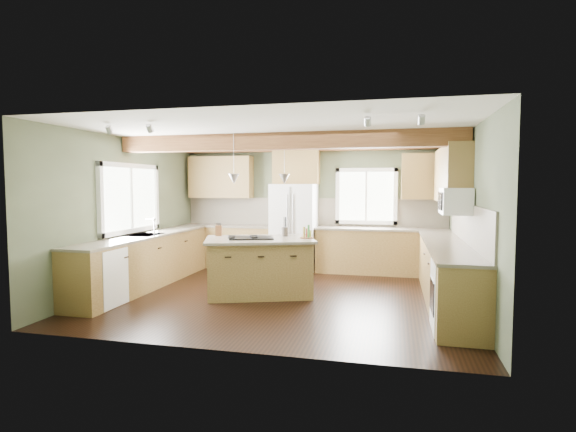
# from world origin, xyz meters

# --- Properties ---
(floor) EXTENTS (5.60, 5.60, 0.00)m
(floor) POSITION_xyz_m (0.00, 0.00, 0.00)
(floor) COLOR black
(floor) RESTS_ON ground
(ceiling) EXTENTS (5.60, 5.60, 0.00)m
(ceiling) POSITION_xyz_m (0.00, 0.00, 2.60)
(ceiling) COLOR silver
(ceiling) RESTS_ON wall_back
(wall_back) EXTENTS (5.60, 0.00, 5.60)m
(wall_back) POSITION_xyz_m (0.00, 2.50, 1.30)
(wall_back) COLOR #3F4732
(wall_back) RESTS_ON ground
(wall_left) EXTENTS (0.00, 5.00, 5.00)m
(wall_left) POSITION_xyz_m (-2.80, 0.00, 1.30)
(wall_left) COLOR #3F4732
(wall_left) RESTS_ON ground
(wall_right) EXTENTS (0.00, 5.00, 5.00)m
(wall_right) POSITION_xyz_m (2.80, 0.00, 1.30)
(wall_right) COLOR #3F4732
(wall_right) RESTS_ON ground
(ceiling_beam) EXTENTS (5.55, 0.26, 0.26)m
(ceiling_beam) POSITION_xyz_m (0.00, -0.01, 2.47)
(ceiling_beam) COLOR #4C2715
(ceiling_beam) RESTS_ON ceiling
(soffit_trim) EXTENTS (5.55, 0.20, 0.10)m
(soffit_trim) POSITION_xyz_m (0.00, 2.40, 2.54)
(soffit_trim) COLOR #4C2715
(soffit_trim) RESTS_ON ceiling
(backsplash_back) EXTENTS (5.58, 0.03, 0.58)m
(backsplash_back) POSITION_xyz_m (0.00, 2.48, 1.21)
(backsplash_back) COLOR brown
(backsplash_back) RESTS_ON wall_back
(backsplash_right) EXTENTS (0.03, 3.70, 0.58)m
(backsplash_right) POSITION_xyz_m (2.78, 0.05, 1.21)
(backsplash_right) COLOR brown
(backsplash_right) RESTS_ON wall_right
(base_cab_back_left) EXTENTS (2.02, 0.60, 0.88)m
(base_cab_back_left) POSITION_xyz_m (-1.79, 2.20, 0.44)
(base_cab_back_left) COLOR brown
(base_cab_back_left) RESTS_ON floor
(counter_back_left) EXTENTS (2.06, 0.64, 0.04)m
(counter_back_left) POSITION_xyz_m (-1.79, 2.20, 0.90)
(counter_back_left) COLOR #473F34
(counter_back_left) RESTS_ON base_cab_back_left
(base_cab_back_right) EXTENTS (2.62, 0.60, 0.88)m
(base_cab_back_right) POSITION_xyz_m (1.49, 2.20, 0.44)
(base_cab_back_right) COLOR brown
(base_cab_back_right) RESTS_ON floor
(counter_back_right) EXTENTS (2.66, 0.64, 0.04)m
(counter_back_right) POSITION_xyz_m (1.49, 2.20, 0.90)
(counter_back_right) COLOR #473F34
(counter_back_right) RESTS_ON base_cab_back_right
(base_cab_left) EXTENTS (0.60, 3.70, 0.88)m
(base_cab_left) POSITION_xyz_m (-2.50, 0.05, 0.44)
(base_cab_left) COLOR brown
(base_cab_left) RESTS_ON floor
(counter_left) EXTENTS (0.64, 3.74, 0.04)m
(counter_left) POSITION_xyz_m (-2.50, 0.05, 0.90)
(counter_left) COLOR #473F34
(counter_left) RESTS_ON base_cab_left
(base_cab_right) EXTENTS (0.60, 3.70, 0.88)m
(base_cab_right) POSITION_xyz_m (2.50, 0.05, 0.44)
(base_cab_right) COLOR brown
(base_cab_right) RESTS_ON floor
(counter_right) EXTENTS (0.64, 3.74, 0.04)m
(counter_right) POSITION_xyz_m (2.50, 0.05, 0.90)
(counter_right) COLOR #473F34
(counter_right) RESTS_ON base_cab_right
(upper_cab_back_left) EXTENTS (1.40, 0.35, 0.90)m
(upper_cab_back_left) POSITION_xyz_m (-1.99, 2.33, 1.95)
(upper_cab_back_left) COLOR brown
(upper_cab_back_left) RESTS_ON wall_back
(upper_cab_over_fridge) EXTENTS (0.96, 0.35, 0.70)m
(upper_cab_over_fridge) POSITION_xyz_m (-0.30, 2.33, 2.15)
(upper_cab_over_fridge) COLOR brown
(upper_cab_over_fridge) RESTS_ON wall_back
(upper_cab_right) EXTENTS (0.35, 2.20, 0.90)m
(upper_cab_right) POSITION_xyz_m (2.62, 0.90, 1.95)
(upper_cab_right) COLOR brown
(upper_cab_right) RESTS_ON wall_right
(upper_cab_back_corner) EXTENTS (0.90, 0.35, 0.90)m
(upper_cab_back_corner) POSITION_xyz_m (2.30, 2.33, 1.95)
(upper_cab_back_corner) COLOR brown
(upper_cab_back_corner) RESTS_ON wall_back
(window_left) EXTENTS (0.04, 1.60, 1.05)m
(window_left) POSITION_xyz_m (-2.78, 0.05, 1.55)
(window_left) COLOR white
(window_left) RESTS_ON wall_left
(window_back) EXTENTS (1.10, 0.04, 1.00)m
(window_back) POSITION_xyz_m (1.15, 2.48, 1.55)
(window_back) COLOR white
(window_back) RESTS_ON wall_back
(sink) EXTENTS (0.50, 0.65, 0.03)m
(sink) POSITION_xyz_m (-2.50, 0.05, 0.91)
(sink) COLOR #262628
(sink) RESTS_ON counter_left
(faucet) EXTENTS (0.02, 0.02, 0.28)m
(faucet) POSITION_xyz_m (-2.32, 0.05, 1.05)
(faucet) COLOR #B2B2B7
(faucet) RESTS_ON sink
(dishwasher) EXTENTS (0.60, 0.60, 0.84)m
(dishwasher) POSITION_xyz_m (-2.49, -1.25, 0.43)
(dishwasher) COLOR white
(dishwasher) RESTS_ON floor
(oven) EXTENTS (0.60, 0.72, 0.84)m
(oven) POSITION_xyz_m (2.49, -1.25, 0.43)
(oven) COLOR white
(oven) RESTS_ON floor
(microwave) EXTENTS (0.40, 0.70, 0.38)m
(microwave) POSITION_xyz_m (2.58, -0.05, 1.55)
(microwave) COLOR white
(microwave) RESTS_ON wall_right
(pendant_left) EXTENTS (0.18, 0.18, 0.16)m
(pendant_left) POSITION_xyz_m (-0.78, -0.14, 1.88)
(pendant_left) COLOR #B2B2B7
(pendant_left) RESTS_ON ceiling
(pendant_right) EXTENTS (0.18, 0.18, 0.16)m
(pendant_right) POSITION_xyz_m (-0.02, 0.12, 1.88)
(pendant_right) COLOR #B2B2B7
(pendant_right) RESTS_ON ceiling
(refrigerator) EXTENTS (0.90, 0.74, 1.80)m
(refrigerator) POSITION_xyz_m (-0.30, 2.12, 0.90)
(refrigerator) COLOR white
(refrigerator) RESTS_ON floor
(island) EXTENTS (1.86, 1.47, 0.88)m
(island) POSITION_xyz_m (-0.40, -0.01, 0.44)
(island) COLOR brown
(island) RESTS_ON floor
(island_top) EXTENTS (1.99, 1.61, 0.04)m
(island_top) POSITION_xyz_m (-0.40, -0.01, 0.90)
(island_top) COLOR #473F34
(island_top) RESTS_ON island
(cooktop) EXTENTS (0.82, 0.67, 0.02)m
(cooktop) POSITION_xyz_m (-0.53, -0.06, 0.93)
(cooktop) COLOR black
(cooktop) RESTS_ON island_top
(knife_block) EXTENTS (0.12, 0.10, 0.18)m
(knife_block) POSITION_xyz_m (-1.17, 0.16, 1.01)
(knife_block) COLOR brown
(knife_block) RESTS_ON island_top
(utensil_crock) EXTENTS (0.12, 0.12, 0.15)m
(utensil_crock) POSITION_xyz_m (-0.07, 0.38, 0.99)
(utensil_crock) COLOR #3E3731
(utensil_crock) RESTS_ON island_top
(bottle_tray) EXTENTS (0.28, 0.28, 0.20)m
(bottle_tray) POSITION_xyz_m (0.34, 0.20, 1.02)
(bottle_tray) COLOR brown
(bottle_tray) RESTS_ON island_top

